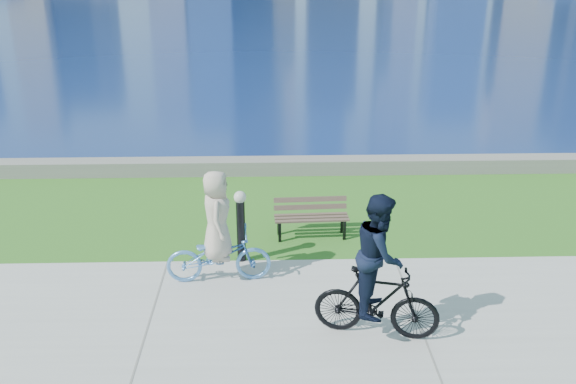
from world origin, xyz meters
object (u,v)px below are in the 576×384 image
bollard_lamp (241,222)px  cyclist_woman (218,241)px  cyclist_man (378,279)px  park_bench (311,214)px

bollard_lamp → cyclist_woman: cyclist_woman is taller
cyclist_woman → cyclist_man: size_ratio=0.89×
park_bench → cyclist_woman: bearing=-136.6°
bollard_lamp → cyclist_woman: (-0.34, -0.69, -0.03)m
park_bench → cyclist_woman: size_ratio=0.73×
cyclist_woman → cyclist_man: 2.86m
bollard_lamp → cyclist_man: cyclist_man is taller
cyclist_woman → cyclist_man: cyclist_man is taller
bollard_lamp → cyclist_man: 3.06m
park_bench → cyclist_woman: 2.36m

